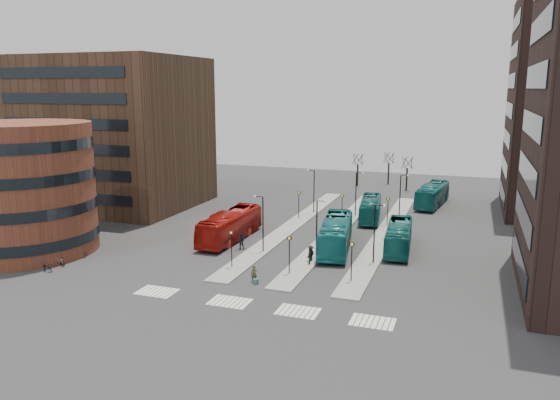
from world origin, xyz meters
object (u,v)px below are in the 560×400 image
(commuter_a, at_px, (241,241))
(teal_bus_a, at_px, (336,234))
(suitcase, at_px, (256,282))
(teal_bus_c, at_px, (399,237))
(commuter_c, at_px, (311,254))
(teal_bus_b, at_px, (370,209))
(commuter_b, at_px, (310,256))
(bicycle_near, at_px, (47,267))
(bicycle_far, at_px, (79,254))
(traveller, at_px, (254,274))
(teal_bus_d, at_px, (432,195))
(red_bus, at_px, (230,226))
(bicycle_mid, at_px, (59,261))

(commuter_a, bearing_deg, teal_bus_a, -176.87)
(suitcase, relative_size, teal_bus_c, 0.05)
(commuter_c, bearing_deg, teal_bus_a, -178.18)
(commuter_a, bearing_deg, teal_bus_b, -136.01)
(teal_bus_b, height_order, commuter_b, teal_bus_b)
(commuter_b, relative_size, bicycle_near, 1.15)
(teal_bus_a, height_order, commuter_a, teal_bus_a)
(commuter_b, bearing_deg, suitcase, 142.12)
(teal_bus_a, relative_size, bicycle_far, 7.33)
(traveller, xyz_separation_m, commuter_c, (3.23, 7.48, 0.06))
(teal_bus_c, xyz_separation_m, teal_bus_d, (1.77, 25.14, 0.18))
(teal_bus_b, height_order, bicycle_near, teal_bus_b)
(commuter_b, bearing_deg, bicycle_far, 90.09)
(red_bus, bearing_deg, bicycle_mid, -129.36)
(suitcase, xyz_separation_m, traveller, (-0.35, 0.50, 0.55))
(traveller, xyz_separation_m, commuter_b, (3.46, 6.47, 0.11))
(teal_bus_c, bearing_deg, commuter_c, -142.19)
(teal_bus_d, height_order, traveller, teal_bus_d)
(teal_bus_c, height_order, bicycle_mid, teal_bus_c)
(red_bus, xyz_separation_m, teal_bus_d, (20.92, 27.63, -0.05))
(suitcase, xyz_separation_m, bicycle_mid, (-20.51, -1.75, 0.23))
(teal_bus_a, distance_m, teal_bus_b, 15.32)
(teal_bus_c, height_order, commuter_c, teal_bus_c)
(red_bus, height_order, bicycle_far, red_bus)
(teal_bus_a, height_order, teal_bus_d, teal_bus_a)
(bicycle_near, bearing_deg, teal_bus_a, -42.31)
(teal_bus_b, bearing_deg, teal_bus_a, -101.53)
(teal_bus_b, distance_m, commuter_a, 21.63)
(teal_bus_a, distance_m, commuter_c, 5.34)
(teal_bus_a, relative_size, teal_bus_b, 1.17)
(suitcase, bearing_deg, bicycle_mid, -167.84)
(commuter_b, bearing_deg, commuter_a, 58.67)
(bicycle_far, bearing_deg, commuter_c, -98.51)
(teal_bus_a, xyz_separation_m, bicycle_mid, (-24.78, -14.80, -1.27))
(suitcase, height_order, commuter_a, commuter_a)
(teal_bus_b, bearing_deg, suitcase, -108.18)
(red_bus, bearing_deg, teal_bus_b, 49.62)
(bicycle_far, bearing_deg, suitcase, -117.97)
(red_bus, xyz_separation_m, bicycle_mid, (-12.20, -14.46, -1.25))
(commuter_a, relative_size, bicycle_mid, 1.14)
(commuter_b, height_order, commuter_c, commuter_b)
(commuter_a, bearing_deg, commuter_c, 153.04)
(teal_bus_c, bearing_deg, traveller, -131.69)
(bicycle_mid, bearing_deg, teal_bus_d, -26.43)
(suitcase, distance_m, bicycle_mid, 20.59)
(commuter_b, bearing_deg, traveller, 138.01)
(commuter_a, xyz_separation_m, bicycle_mid, (-14.86, -11.47, -0.43))
(teal_bus_b, relative_size, bicycle_far, 6.25)
(traveller, distance_m, commuter_b, 7.34)
(red_bus, xyz_separation_m, commuter_b, (11.41, -5.74, -0.82))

